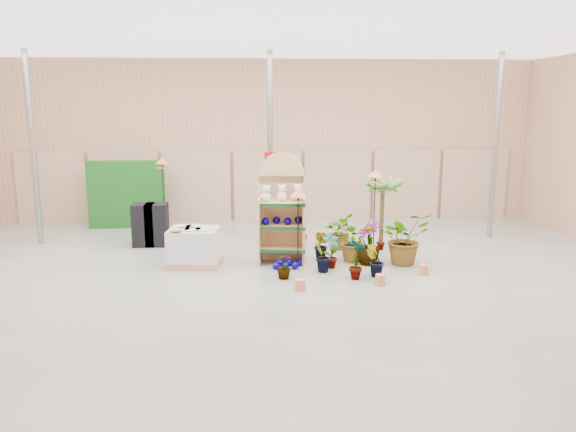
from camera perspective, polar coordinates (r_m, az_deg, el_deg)
The scene contains 25 objects.
room at distance 10.85m, azimuth -1.39°, elevation 5.66°, with size 15.20×12.10×4.70m.
display_shelf at distance 11.75m, azimuth -0.64°, elevation 0.37°, with size 1.04×0.74×2.30m.
teddy_bears at distance 11.57m, azimuth -0.50°, elevation 2.22°, with size 0.85×0.21×0.35m.
gazing_balls_shelf at distance 11.65m, azimuth -0.61°, elevation -0.47°, with size 0.85×0.29×0.16m.
gazing_balls_floor at distance 11.47m, azimuth -0.05°, elevation -4.91°, with size 0.63×0.39×0.15m.
pallet_stack at distance 11.76m, azimuth -9.55°, elevation -3.11°, with size 1.17×1.01×0.80m.
charcoal_planters at distance 13.54m, azimuth -13.79°, elevation -0.86°, with size 0.80×0.50×1.00m.
trellis_stock at distance 15.63m, azimuth -16.07°, elevation 2.13°, with size 2.00×0.30×1.80m, color #144E15.
offer_sign at distance 12.98m, azimuth -1.30°, elevation 3.74°, with size 0.50×0.08×2.20m.
bird_table_front at distance 11.18m, azimuth 1.04°, elevation 2.12°, with size 0.34×0.34×1.62m.
bird_table_right at distance 11.96m, azimuth 8.86°, elevation 4.00°, with size 0.34×0.34×1.92m.
bird_table_back at distance 14.40m, azimuth -12.67°, elevation 5.23°, with size 0.34×0.34×1.96m.
palm at distance 12.76m, azimuth 9.61°, elevation 3.09°, with size 0.70×0.70×1.75m.
potted_plant_0 at distance 11.40m, azimuth 4.41°, elevation -3.50°, with size 0.39×0.27×0.75m, color #438228.
potted_plant_1 at distance 11.12m, azimuth 3.49°, elevation -4.12°, with size 0.36×0.29×0.66m, color #438228.
potted_plant_2 at distance 11.90m, azimuth 6.58°, elevation -2.57°, with size 0.79×0.69×0.88m, color #438228.
potted_plant_3 at distance 11.76m, azimuth 8.16°, elevation -2.76°, with size 0.50×0.50×0.89m, color #438228.
potted_plant_4 at distance 12.97m, azimuth 9.44°, elevation -2.09°, with size 0.32×0.22×0.61m, color #438228.
potted_plant_5 at distance 12.02m, azimuth 3.45°, elevation -2.97°, with size 0.35×0.28×0.64m, color #438228.
potted_plant_6 at distance 12.97m, azimuth 5.20°, elevation -1.59°, with size 0.71×0.62×0.79m, color #438228.
potted_plant_7 at distance 10.73m, azimuth -0.42°, elevation -5.16°, with size 0.27×0.27×0.48m, color #438228.
potted_plant_8 at distance 10.73m, azimuth 6.98°, elevation -4.34°, with size 0.43×0.29×0.81m, color #438228.
potted_plant_9 at distance 10.95m, azimuth 8.82°, elevation -4.53°, with size 0.35×0.28×0.63m, color #438228.
potted_plant_10 at distance 11.90m, azimuth 11.80°, elevation -2.19°, with size 0.99×0.86×1.10m, color #438228.
potted_plant_11 at distance 13.05m, azimuth 1.12°, elevation -1.69°, with size 0.38×0.38×0.69m, color #438228.
Camera 1 is at (-0.42, -9.88, 3.30)m, focal length 35.00 mm.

